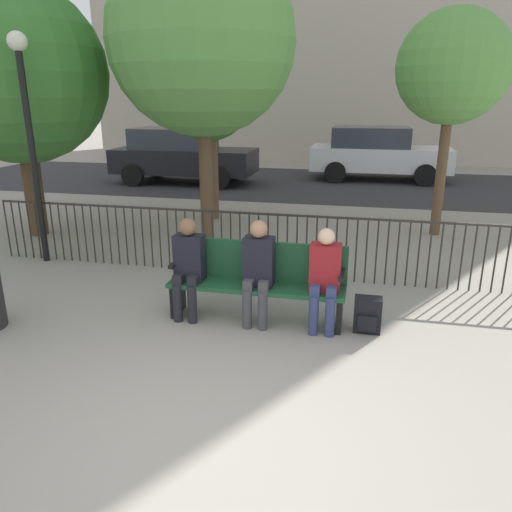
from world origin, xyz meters
name	(u,v)px	position (x,y,z in m)	size (l,w,h in m)	color
ground_plane	(190,449)	(0.00, 0.00, 0.00)	(80.00, 80.00, 0.00)	gray
park_bench	(258,278)	(0.00, 2.41, 0.50)	(2.07, 0.45, 0.92)	#194728
seated_person_0	(188,263)	(-0.80, 2.28, 0.67)	(0.34, 0.39, 1.21)	black
seated_person_1	(258,267)	(0.04, 2.28, 0.68)	(0.34, 0.39, 1.22)	#3D3D42
seated_person_2	(325,275)	(0.79, 2.27, 0.65)	(0.34, 0.39, 1.18)	navy
backpack	(367,315)	(1.29, 2.30, 0.20)	(0.30, 0.22, 0.41)	black
fence_railing	(278,240)	(-0.02, 3.86, 0.56)	(9.01, 0.03, 0.95)	#2D2823
tree_0	(208,98)	(-2.07, 7.20, 2.48)	(1.82, 1.82, 3.45)	brown
tree_1	(453,68)	(2.52, 6.81, 2.99)	(1.96, 1.96, 3.99)	brown
tree_2	(18,74)	(-4.90, 5.19, 2.89)	(3.11, 3.11, 4.46)	#4C3823
tree_3	(202,40)	(-1.65, 5.63, 3.41)	(3.16, 3.16, 5.01)	brown
lamp_post	(27,114)	(-3.79, 3.78, 2.28)	(0.28, 0.28, 3.41)	black
street_surface	(326,184)	(0.00, 12.00, 0.00)	(24.00, 6.00, 0.01)	#2B2B2D
parked_car_0	(377,153)	(1.46, 13.15, 0.84)	(4.20, 1.94, 1.62)	silver
parked_car_1	(182,155)	(-4.27, 11.33, 0.84)	(4.20, 1.94, 1.62)	black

